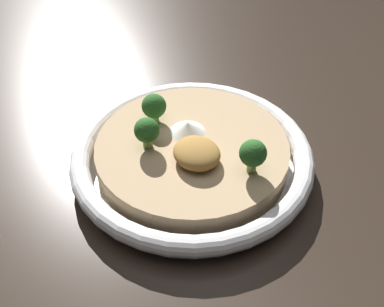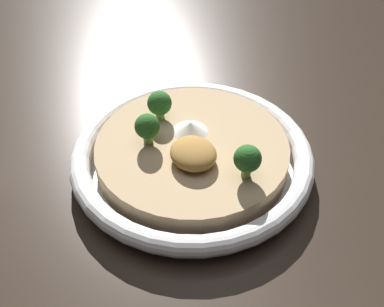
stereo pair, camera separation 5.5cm
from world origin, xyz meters
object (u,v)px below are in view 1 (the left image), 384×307
broccoli_back (147,131)px  broccoli_right (154,107)px  broccoli_front_left (253,154)px  risotto_bowl (192,156)px

broccoli_back → broccoli_right: bearing=-41.2°
broccoli_front_left → broccoli_right: size_ratio=1.10×
broccoli_back → risotto_bowl: bearing=-121.0°
broccoli_back → broccoli_front_left: size_ratio=0.95×
risotto_bowl → broccoli_right: (0.06, 0.01, 0.04)m
risotto_bowl → broccoli_front_left: broccoli_front_left is taller
broccoli_front_left → risotto_bowl: bearing=21.2°
risotto_bowl → broccoli_right: size_ratio=7.79×
risotto_bowl → broccoli_front_left: 0.09m
risotto_bowl → broccoli_back: (0.03, 0.04, 0.04)m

